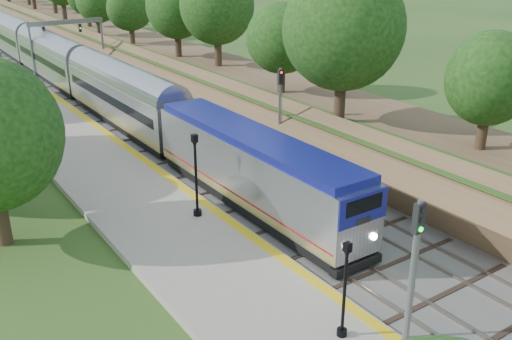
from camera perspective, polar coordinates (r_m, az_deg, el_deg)
ground at (r=24.06m, az=19.23°, el=-15.52°), size 320.00×320.00×0.00m
trackbed at (r=74.26m, az=-19.47°, el=9.63°), size 9.50×170.00×0.28m
platform at (r=32.00m, az=-10.21°, el=-4.37°), size 6.40×68.00×0.38m
yellow_stripe at (r=33.02m, az=-5.73°, el=-2.89°), size 0.55×68.00×0.01m
embankment at (r=76.43m, az=-13.53°, el=12.02°), size 10.64×170.00×11.70m
signal_gantry at (r=68.84m, az=-18.42°, el=12.93°), size 8.40×0.38×6.20m
trees_behind_platform at (r=33.07m, az=-23.58°, el=3.09°), size 7.82×53.32×7.21m
train at (r=75.38m, az=-21.59°, el=11.17°), size 2.88×115.54×4.23m
lamppost_mid at (r=21.51m, az=8.82°, el=-12.29°), size 0.39×0.39×3.94m
lamppost_far at (r=30.29m, az=-6.00°, el=-1.02°), size 0.45×0.45×4.59m
signal_platform at (r=19.83m, az=15.44°, el=-9.17°), size 0.36×0.29×6.16m
signal_farside at (r=39.21m, az=2.40°, el=6.69°), size 0.34×0.27×6.22m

